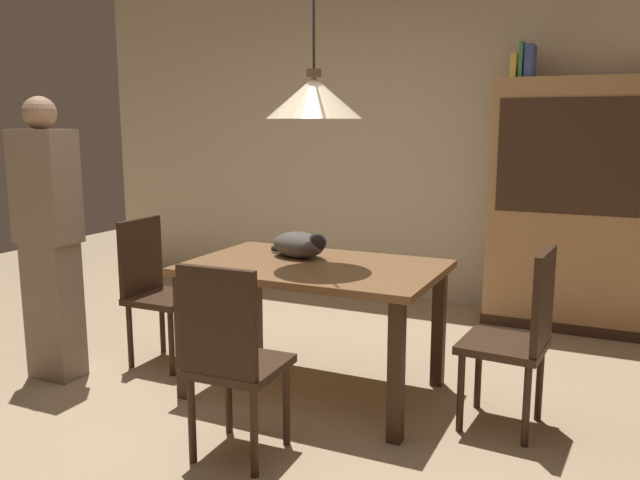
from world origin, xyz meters
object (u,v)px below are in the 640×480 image
(pendant_lamp, at_px, (314,97))
(book_blue_wide, at_px, (530,62))
(cat_sleeping, at_px, (300,245))
(dining_table, at_px, (314,282))
(chair_right_side, at_px, (520,332))
(book_green_slim, at_px, (522,61))
(person_standing, at_px, (49,240))
(book_yellow_short, at_px, (515,66))
(chair_left_side, at_px, (155,285))
(hutch_bookcase, at_px, (567,210))
(chair_near_front, at_px, (230,354))

(pendant_lamp, relative_size, book_blue_wide, 5.42)
(cat_sleeping, bearing_deg, book_blue_wide, 60.78)
(dining_table, height_order, book_blue_wide, book_blue_wide)
(chair_right_side, bearing_deg, book_green_slim, 99.95)
(book_blue_wide, relative_size, person_standing, 0.14)
(book_green_slim, height_order, book_blue_wide, book_green_slim)
(dining_table, xyz_separation_m, person_standing, (-1.52, -0.46, 0.20))
(chair_right_side, bearing_deg, book_yellow_short, 101.42)
(dining_table, xyz_separation_m, chair_left_side, (-1.13, -0.00, -0.14))
(hutch_bookcase, relative_size, book_green_slim, 7.12)
(chair_near_front, distance_m, pendant_lamp, 1.45)
(dining_table, xyz_separation_m, hutch_bookcase, (1.17, 1.92, 0.24))
(pendant_lamp, bearing_deg, chair_right_side, -0.27)
(book_yellow_short, bearing_deg, person_standing, -133.51)
(chair_left_side, bearing_deg, book_yellow_short, 45.76)
(hutch_bookcase, xyz_separation_m, person_standing, (-2.69, -2.38, -0.04))
(pendant_lamp, distance_m, book_yellow_short, 2.07)
(cat_sleeping, distance_m, book_yellow_short, 2.29)
(chair_left_side, distance_m, book_blue_wide, 3.12)
(book_yellow_short, height_order, book_green_slim, book_green_slim)
(chair_near_front, bearing_deg, chair_right_side, 37.80)
(person_standing, bearing_deg, book_blue_wide, 45.15)
(pendant_lamp, bearing_deg, cat_sleeping, 139.50)
(chair_left_side, xyz_separation_m, person_standing, (-0.39, -0.46, 0.34))
(book_green_slim, bearing_deg, hutch_bookcase, -0.23)
(hutch_bookcase, bearing_deg, book_green_slim, 179.77)
(chair_near_front, xyz_separation_m, pendant_lamp, (-0.00, 0.88, 1.15))
(chair_left_side, bearing_deg, book_green_slim, 44.98)
(pendant_lamp, distance_m, hutch_bookcase, 2.37)
(chair_left_side, distance_m, person_standing, 0.69)
(chair_right_side, bearing_deg, book_blue_wide, 98.29)
(pendant_lamp, xyz_separation_m, hutch_bookcase, (1.17, 1.92, -0.77))
(chair_left_side, distance_m, chair_near_front, 1.43)
(pendant_lamp, relative_size, person_standing, 0.77)
(pendant_lamp, bearing_deg, book_green_slim, 67.59)
(book_blue_wide, bearing_deg, pendant_lamp, -113.85)
(book_blue_wide, height_order, person_standing, book_blue_wide)
(dining_table, relative_size, chair_left_side, 1.51)
(book_yellow_short, bearing_deg, dining_table, -111.10)
(person_standing, bearing_deg, chair_left_side, 49.75)
(dining_table, distance_m, chair_left_side, 1.14)
(chair_right_side, height_order, chair_near_front, same)
(dining_table, bearing_deg, chair_left_side, -179.98)
(chair_right_side, height_order, cat_sleeping, chair_right_side)
(chair_right_side, relative_size, pendant_lamp, 0.72)
(chair_left_side, xyz_separation_m, pendant_lamp, (1.13, 0.00, 1.15))
(chair_near_front, height_order, book_yellow_short, book_yellow_short)
(book_blue_wide, xyz_separation_m, person_standing, (-2.37, -2.38, -1.12))
(dining_table, xyz_separation_m, chair_right_side, (1.13, -0.01, -0.14))
(cat_sleeping, relative_size, person_standing, 0.24)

